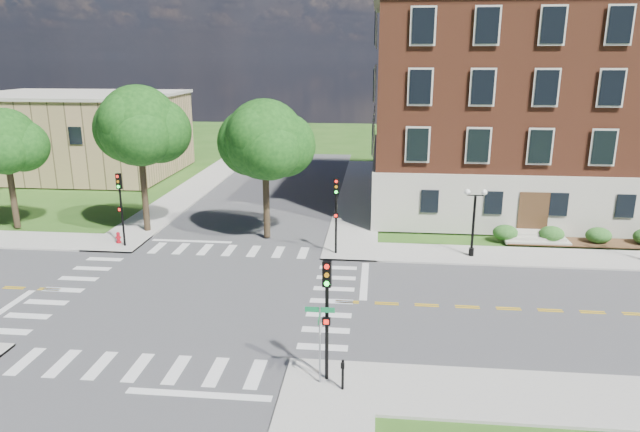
# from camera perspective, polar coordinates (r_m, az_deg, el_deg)

# --- Properties ---
(ground) EXTENTS (160.00, 160.00, 0.00)m
(ground) POSITION_cam_1_polar(r_m,az_deg,el_deg) (30.76, -12.46, -7.79)
(ground) COLOR #285116
(ground) RESTS_ON ground
(road_ew) EXTENTS (90.00, 12.00, 0.01)m
(road_ew) POSITION_cam_1_polar(r_m,az_deg,el_deg) (30.76, -12.46, -7.78)
(road_ew) COLOR #3D3D3F
(road_ew) RESTS_ON ground
(road_ns) EXTENTS (12.00, 90.00, 0.01)m
(road_ns) POSITION_cam_1_polar(r_m,az_deg,el_deg) (30.75, -12.47, -7.78)
(road_ns) COLOR #3D3D3F
(road_ns) RESTS_ON ground
(sidewalk_ne) EXTENTS (34.00, 34.00, 0.12)m
(sidewalk_ne) POSITION_cam_1_polar(r_m,az_deg,el_deg) (44.18, 13.46, -0.52)
(sidewalk_ne) COLOR #9E9B93
(sidewalk_ne) RESTS_ON ground
(sidewalk_nw) EXTENTS (34.00, 34.00, 0.12)m
(sidewalk_nw) POSITION_cam_1_polar(r_m,az_deg,el_deg) (50.26, -23.84, 0.51)
(sidewalk_nw) COLOR #9E9B93
(sidewalk_nw) RESTS_ON ground
(crosswalk_east) EXTENTS (2.20, 10.20, 0.02)m
(crosswalk_east) POSITION_cam_1_polar(r_m,az_deg,el_deg) (29.38, 1.15, -8.55)
(crosswalk_east) COLOR silver
(crosswalk_east) RESTS_ON ground
(stop_bar_east) EXTENTS (0.40, 5.50, 0.00)m
(stop_bar_east) POSITION_cam_1_polar(r_m,az_deg,el_deg) (32.07, 4.47, -6.45)
(stop_bar_east) COLOR silver
(stop_bar_east) RESTS_ON ground
(main_building) EXTENTS (30.60, 22.40, 16.50)m
(main_building) POSITION_cam_1_polar(r_m,az_deg,el_deg) (51.00, 22.91, 10.30)
(main_building) COLOR #B6B3A1
(main_building) RESTS_ON ground
(secondary_building) EXTENTS (20.40, 15.40, 8.30)m
(secondary_building) POSITION_cam_1_polar(r_m,az_deg,el_deg) (65.26, -23.14, 7.59)
(secondary_building) COLOR #978253
(secondary_building) RESTS_ON ground
(tree_b) EXTENTS (4.53, 4.53, 8.55)m
(tree_b) POSITION_cam_1_polar(r_m,az_deg,el_deg) (45.50, -28.98, 6.56)
(tree_b) COLOR black
(tree_b) RESTS_ON ground
(tree_c) EXTENTS (5.49, 5.49, 10.15)m
(tree_c) POSITION_cam_1_polar(r_m,az_deg,el_deg) (40.96, -17.67, 8.56)
(tree_c) COLOR black
(tree_c) RESTS_ON ground
(tree_d) EXTENTS (5.31, 5.31, 9.34)m
(tree_d) POSITION_cam_1_polar(r_m,az_deg,el_deg) (37.81, -5.55, 7.58)
(tree_d) COLOR black
(tree_d) RESTS_ON ground
(traffic_signal_se) EXTENTS (0.35, 0.39, 4.80)m
(traffic_signal_se) POSITION_cam_1_polar(r_m,az_deg,el_deg) (21.32, 0.69, -8.91)
(traffic_signal_se) COLOR black
(traffic_signal_se) RESTS_ON ground
(traffic_signal_ne) EXTENTS (0.33, 0.36, 4.80)m
(traffic_signal_ne) POSITION_cam_1_polar(r_m,az_deg,el_deg) (35.04, 1.63, 1.01)
(traffic_signal_ne) COLOR black
(traffic_signal_ne) RESTS_ON ground
(traffic_signal_nw) EXTENTS (0.37, 0.44, 4.80)m
(traffic_signal_nw) POSITION_cam_1_polar(r_m,az_deg,el_deg) (38.64, -19.32, 1.51)
(traffic_signal_nw) COLOR black
(traffic_signal_nw) RESTS_ON ground
(twin_lamp_west) EXTENTS (1.36, 0.36, 4.23)m
(twin_lamp_west) POSITION_cam_1_polar(r_m,az_deg,el_deg) (36.00, 15.13, -0.23)
(twin_lamp_west) COLOR black
(twin_lamp_west) RESTS_ON ground
(street_sign_pole) EXTENTS (1.10, 1.10, 3.10)m
(street_sign_pole) POSITION_cam_1_polar(r_m,az_deg,el_deg) (21.47, 0.00, -11.32)
(street_sign_pole) COLOR gray
(street_sign_pole) RESTS_ON ground
(push_button_post) EXTENTS (0.14, 0.21, 1.20)m
(push_button_post) POSITION_cam_1_polar(r_m,az_deg,el_deg) (21.80, 2.28, -15.43)
(push_button_post) COLOR black
(push_button_post) RESTS_ON ground
(fire_hydrant) EXTENTS (0.35, 0.35, 0.75)m
(fire_hydrant) POSITION_cam_1_polar(r_m,az_deg,el_deg) (40.04, -19.51, -2.08)
(fire_hydrant) COLOR red
(fire_hydrant) RESTS_ON ground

